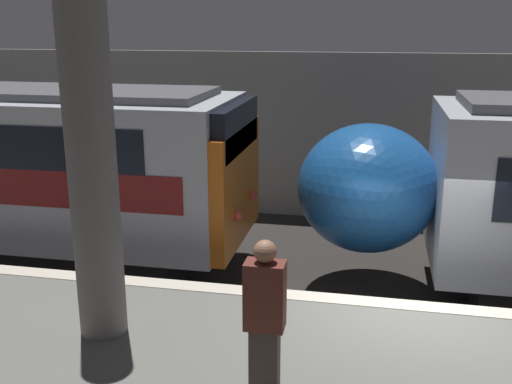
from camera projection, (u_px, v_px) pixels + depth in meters
name	position (u px, v px, depth m)	size (l,w,h in m)	color
ground_plane	(410.00, 373.00, 8.26)	(120.00, 120.00, 0.00)	#282623
station_rear_barrier	(403.00, 140.00, 14.10)	(50.00, 0.15, 4.01)	#9E998E
support_pillar_near	(92.00, 172.00, 6.68)	(0.55, 0.55, 3.92)	slate
person_walking	(265.00, 318.00, 5.67)	(0.38, 0.24, 1.65)	#473D33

